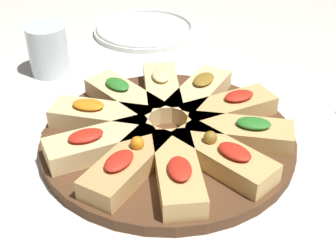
{
  "coord_description": "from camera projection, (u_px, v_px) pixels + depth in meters",
  "views": [
    {
      "loc": [
        -0.53,
        0.13,
        0.4
      ],
      "look_at": [
        0.0,
        0.0,
        0.03
      ],
      "focal_mm": 50.0,
      "sensor_mm": 36.0,
      "label": 1
    }
  ],
  "objects": [
    {
      "name": "ground_plane",
      "position": [
        168.0,
        144.0,
        0.67
      ],
      "size": [
        3.0,
        3.0,
        0.0
      ],
      "primitive_type": "plane",
      "color": "silver"
    },
    {
      "name": "serving_board",
      "position": [
        168.0,
        139.0,
        0.67
      ],
      "size": [
        0.36,
        0.36,
        0.02
      ],
      "primitive_type": "cylinder",
      "color": "#51331E",
      "rests_on": "ground_plane"
    },
    {
      "name": "focaccia_slice_0",
      "position": [
        162.0,
        90.0,
        0.74
      ],
      "size": [
        0.15,
        0.07,
        0.04
      ],
      "color": "#E5C689",
      "rests_on": "serving_board"
    },
    {
      "name": "focaccia_slice_1",
      "position": [
        125.0,
        98.0,
        0.72
      ],
      "size": [
        0.15,
        0.11,
        0.04
      ],
      "color": "#E5C689",
      "rests_on": "serving_board"
    },
    {
      "name": "focaccia_slice_2",
      "position": [
        101.0,
        116.0,
        0.68
      ],
      "size": [
        0.11,
        0.15,
        0.04
      ],
      "color": "#E5C689",
      "rests_on": "serving_board"
    },
    {
      "name": "focaccia_slice_3",
      "position": [
        100.0,
        143.0,
        0.62
      ],
      "size": [
        0.08,
        0.15,
        0.04
      ],
      "color": "#E5C689",
      "rests_on": "serving_board"
    },
    {
      "name": "focaccia_slice_4",
      "position": [
        128.0,
        164.0,
        0.58
      ],
      "size": [
        0.14,
        0.14,
        0.04
      ],
      "color": "tan",
      "rests_on": "serving_board"
    },
    {
      "name": "focaccia_slice_5",
      "position": [
        178.0,
        171.0,
        0.57
      ],
      "size": [
        0.15,
        0.07,
        0.04
      ],
      "color": "tan",
      "rests_on": "serving_board"
    },
    {
      "name": "focaccia_slice_6",
      "position": [
        223.0,
        156.0,
        0.6
      ],
      "size": [
        0.15,
        0.12,
        0.04
      ],
      "color": "tan",
      "rests_on": "serving_board"
    },
    {
      "name": "focaccia_slice_7",
      "position": [
        240.0,
        133.0,
        0.64
      ],
      "size": [
        0.11,
        0.15,
        0.04
      ],
      "color": "tan",
      "rests_on": "serving_board"
    },
    {
      "name": "focaccia_slice_8",
      "position": [
        228.0,
        108.0,
        0.69
      ],
      "size": [
        0.08,
        0.15,
        0.04
      ],
      "color": "tan",
      "rests_on": "serving_board"
    },
    {
      "name": "focaccia_slice_9",
      "position": [
        199.0,
        94.0,
        0.73
      ],
      "size": [
        0.14,
        0.14,
        0.04
      ],
      "color": "#E5C689",
      "rests_on": "serving_board"
    },
    {
      "name": "plate_right",
      "position": [
        145.0,
        29.0,
        1.01
      ],
      "size": [
        0.22,
        0.22,
        0.02
      ],
      "color": "white",
      "rests_on": "ground_plane"
    },
    {
      "name": "water_glass",
      "position": [
        48.0,
        50.0,
        0.83
      ],
      "size": [
        0.07,
        0.07,
        0.09
      ],
      "primitive_type": "cylinder",
      "color": "silver",
      "rests_on": "ground_plane"
    }
  ]
}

